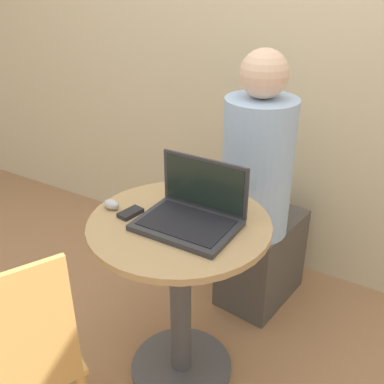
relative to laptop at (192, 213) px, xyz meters
The scene contains 8 objects.
ground_plane 0.77m from the laptop, 163.20° to the right, with size 12.00×12.00×0.00m, color #9E704C.
back_wall 1.10m from the laptop, 92.62° to the left, with size 7.00×0.05×2.60m.
round_table 0.28m from the laptop, 163.20° to the right, with size 0.65×0.65×0.72m.
laptop is the anchor object (origin of this frame).
cell_phone 0.23m from the laptop, 163.54° to the right, with size 0.06×0.10×0.02m.
computer_mouse 0.31m from the laptop, 168.01° to the right, with size 0.06×0.04×0.04m.
chair_empty 0.74m from the laptop, 114.24° to the right, with size 0.53×0.53×0.86m.
person_seated 0.59m from the laptop, 86.15° to the left, with size 0.33×0.48×1.25m.
Camera 1 is at (0.74, -1.14, 1.53)m, focal length 42.00 mm.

